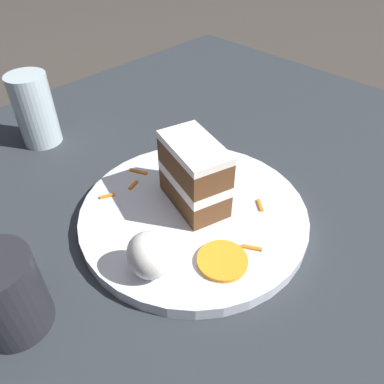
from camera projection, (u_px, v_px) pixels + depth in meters
ground_plane at (220, 249)px, 0.48m from camera, size 6.00×6.00×0.00m
dining_table at (221, 244)px, 0.47m from camera, size 1.04×1.09×0.02m
plate at (192, 215)px, 0.48m from camera, size 0.29×0.29×0.02m
cake_slice at (194, 174)px, 0.46m from camera, size 0.11×0.08×0.09m
cream_dollop at (149, 256)px, 0.38m from camera, size 0.05×0.04×0.05m
orange_garnish at (222, 261)px, 0.41m from camera, size 0.06×0.06×0.01m
carrot_shreds_scatter at (176, 199)px, 0.49m from camera, size 0.23×0.14×0.00m
drinking_glass at (36, 114)px, 0.59m from camera, size 0.06×0.06×0.11m
coffee_mug at (3, 293)px, 0.34m from camera, size 0.07×0.07×0.09m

